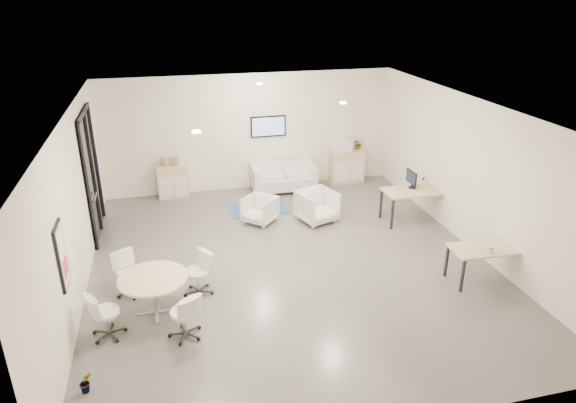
{
  "coord_description": "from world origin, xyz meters",
  "views": [
    {
      "loc": [
        -2.3,
        -9.04,
        5.32
      ],
      "look_at": [
        0.05,
        0.4,
        1.21
      ],
      "focal_mm": 32.0,
      "sensor_mm": 36.0,
      "label": 1
    }
  ],
  "objects_px": {
    "armchair_left": "(260,208)",
    "loveseat": "(283,178)",
    "round_table": "(153,282)",
    "desk_front": "(485,251)",
    "sideboard_right": "(347,166)",
    "sideboard_left": "(173,181)",
    "armchair_right": "(317,205)",
    "desk_rear": "(415,193)"
  },
  "relations": [
    {
      "from": "loveseat",
      "to": "round_table",
      "type": "distance_m",
      "value": 6.3
    },
    {
      "from": "sideboard_right",
      "to": "armchair_right",
      "type": "distance_m",
      "value": 2.9
    },
    {
      "from": "armchair_left",
      "to": "desk_front",
      "type": "distance_m",
      "value": 5.21
    },
    {
      "from": "armchair_left",
      "to": "desk_front",
      "type": "bearing_deg",
      "value": -0.79
    },
    {
      "from": "armchair_left",
      "to": "loveseat",
      "type": "bearing_deg",
      "value": 105.47
    },
    {
      "from": "desk_front",
      "to": "round_table",
      "type": "relative_size",
      "value": 1.15
    },
    {
      "from": "loveseat",
      "to": "armchair_right",
      "type": "bearing_deg",
      "value": -81.02
    },
    {
      "from": "loveseat",
      "to": "armchair_left",
      "type": "bearing_deg",
      "value": -117.66
    },
    {
      "from": "sideboard_left",
      "to": "sideboard_right",
      "type": "height_order",
      "value": "sideboard_right"
    },
    {
      "from": "armchair_left",
      "to": "armchair_right",
      "type": "height_order",
      "value": "armchair_right"
    },
    {
      "from": "armchair_right",
      "to": "desk_front",
      "type": "height_order",
      "value": "armchair_right"
    },
    {
      "from": "sideboard_left",
      "to": "sideboard_right",
      "type": "distance_m",
      "value": 4.95
    },
    {
      "from": "sideboard_left",
      "to": "loveseat",
      "type": "height_order",
      "value": "sideboard_left"
    },
    {
      "from": "sideboard_right",
      "to": "armchair_left",
      "type": "bearing_deg",
      "value": -144.68
    },
    {
      "from": "sideboard_right",
      "to": "desk_front",
      "type": "distance_m",
      "value": 5.82
    },
    {
      "from": "armchair_right",
      "to": "loveseat",
      "type": "bearing_deg",
      "value": 79.21
    },
    {
      "from": "loveseat",
      "to": "desk_front",
      "type": "bearing_deg",
      "value": -63.87
    },
    {
      "from": "sideboard_left",
      "to": "armchair_left",
      "type": "xyz_separation_m",
      "value": [
        1.96,
        -2.14,
        -0.09
      ]
    },
    {
      "from": "armchair_left",
      "to": "sideboard_right",
      "type": "bearing_deg",
      "value": 79.25
    },
    {
      "from": "armchair_left",
      "to": "round_table",
      "type": "bearing_deg",
      "value": -83.26
    },
    {
      "from": "desk_front",
      "to": "round_table",
      "type": "height_order",
      "value": "round_table"
    },
    {
      "from": "round_table",
      "to": "sideboard_right",
      "type": "bearing_deg",
      "value": 44.57
    },
    {
      "from": "sideboard_right",
      "to": "round_table",
      "type": "relative_size",
      "value": 0.81
    },
    {
      "from": "armchair_right",
      "to": "armchair_left",
      "type": "bearing_deg",
      "value": 149.63
    },
    {
      "from": "armchair_left",
      "to": "sideboard_left",
      "type": "bearing_deg",
      "value": 176.35
    },
    {
      "from": "armchair_right",
      "to": "desk_rear",
      "type": "height_order",
      "value": "armchair_right"
    },
    {
      "from": "round_table",
      "to": "desk_rear",
      "type": "bearing_deg",
      "value": 22.0
    },
    {
      "from": "desk_rear",
      "to": "desk_front",
      "type": "height_order",
      "value": "desk_rear"
    },
    {
      "from": "sideboard_right",
      "to": "loveseat",
      "type": "xyz_separation_m",
      "value": [
        -1.94,
        -0.19,
        -0.12
      ]
    },
    {
      "from": "sideboard_right",
      "to": "loveseat",
      "type": "distance_m",
      "value": 1.96
    },
    {
      "from": "sideboard_right",
      "to": "desk_rear",
      "type": "bearing_deg",
      "value": -77.21
    },
    {
      "from": "sideboard_right",
      "to": "sideboard_left",
      "type": "bearing_deg",
      "value": 179.71
    },
    {
      "from": "sideboard_right",
      "to": "armchair_right",
      "type": "relative_size",
      "value": 1.14
    },
    {
      "from": "loveseat",
      "to": "desk_front",
      "type": "xyz_separation_m",
      "value": [
        2.65,
        -5.59,
        0.27
      ]
    },
    {
      "from": "desk_front",
      "to": "sideboard_right",
      "type": "bearing_deg",
      "value": 99.62
    },
    {
      "from": "loveseat",
      "to": "round_table",
      "type": "bearing_deg",
      "value": -123.35
    },
    {
      "from": "loveseat",
      "to": "armchair_right",
      "type": "height_order",
      "value": "armchair_right"
    },
    {
      "from": "sideboard_left",
      "to": "desk_rear",
      "type": "xyz_separation_m",
      "value": [
        5.61,
        -2.94,
        0.26
      ]
    },
    {
      "from": "sideboard_left",
      "to": "armchair_right",
      "type": "relative_size",
      "value": 1.06
    },
    {
      "from": "desk_front",
      "to": "round_table",
      "type": "xyz_separation_m",
      "value": [
        -6.18,
        0.38,
        0.01
      ]
    },
    {
      "from": "sideboard_right",
      "to": "desk_front",
      "type": "bearing_deg",
      "value": -83.07
    },
    {
      "from": "desk_rear",
      "to": "desk_front",
      "type": "relative_size",
      "value": 1.11
    }
  ]
}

